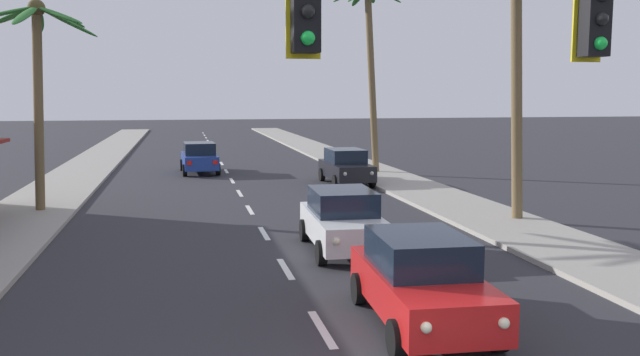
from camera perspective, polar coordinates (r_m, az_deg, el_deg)
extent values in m
cube|color=#9E998E|center=(29.98, 8.22, -0.92)|extent=(3.20, 110.00, 0.14)
cube|color=#9E998E|center=(28.70, -22.51, -1.75)|extent=(3.20, 110.00, 0.14)
cube|color=silver|center=(12.38, 0.17, -12.83)|extent=(0.16, 2.00, 0.01)
cube|color=silver|center=(16.42, -2.98, -7.79)|extent=(0.16, 2.00, 0.01)
cube|color=silver|center=(20.57, -4.84, -4.75)|extent=(0.16, 2.00, 0.01)
cube|color=silver|center=(24.77, -6.06, -2.73)|extent=(0.16, 2.00, 0.01)
cube|color=silver|center=(28.99, -6.92, -1.30)|extent=(0.16, 2.00, 0.01)
cube|color=silver|center=(33.24, -7.56, -0.24)|extent=(0.16, 2.00, 0.01)
cube|color=silver|center=(37.50, -8.06, 0.59)|extent=(0.16, 2.00, 0.01)
cube|color=silver|center=(41.77, -8.46, 1.25)|extent=(0.16, 2.00, 0.01)
cube|color=silver|center=(46.04, -8.78, 1.78)|extent=(0.16, 2.00, 0.01)
cube|color=silver|center=(50.32, -9.04, 2.22)|extent=(0.16, 2.00, 0.01)
cube|color=silver|center=(54.60, -9.27, 2.60)|extent=(0.16, 2.00, 0.01)
cube|color=silver|center=(58.89, -9.46, 2.92)|extent=(0.16, 2.00, 0.01)
cube|color=silver|center=(63.17, -9.63, 3.19)|extent=(0.16, 2.00, 0.01)
cube|color=silver|center=(67.46, -9.78, 3.44)|extent=(0.16, 2.00, 0.01)
cube|color=silver|center=(71.75, -9.90, 3.65)|extent=(0.16, 2.00, 0.01)
cube|color=silver|center=(76.04, -10.02, 3.84)|extent=(0.16, 2.00, 0.01)
cube|color=black|center=(9.43, 22.57, 12.40)|extent=(0.32, 0.26, 0.92)
sphere|color=black|center=(9.32, 23.06, 12.45)|extent=(0.17, 0.17, 0.17)
sphere|color=#1EE54C|center=(9.29, 22.97, 10.61)|extent=(0.17, 0.17, 0.17)
cube|color=yellow|center=(9.57, 22.00, 12.34)|extent=(0.42, 0.03, 1.04)
cube|color=black|center=(7.97, -1.24, 14.00)|extent=(0.32, 0.26, 0.92)
sphere|color=black|center=(7.84, -1.05, 14.12)|extent=(0.17, 0.17, 0.17)
sphere|color=#1EE54C|center=(7.81, -1.04, 11.93)|extent=(0.17, 0.17, 0.17)
cube|color=yellow|center=(8.14, -1.46, 13.86)|extent=(0.42, 0.03, 1.04)
cube|color=red|center=(12.50, 8.71, -9.44)|extent=(1.96, 4.38, 0.72)
cube|color=black|center=(12.47, 8.56, -6.26)|extent=(1.70, 2.27, 0.64)
cylinder|color=black|center=(11.66, 15.01, -12.72)|extent=(0.25, 0.65, 0.64)
cylinder|color=black|center=(11.09, 6.61, -13.56)|extent=(0.25, 0.65, 0.64)
cylinder|color=black|center=(14.16, 10.28, -9.01)|extent=(0.25, 0.65, 0.64)
cylinder|color=black|center=(13.70, 3.36, -9.46)|extent=(0.25, 0.65, 0.64)
sphere|color=#F9EFC6|center=(10.77, 15.54, -11.93)|extent=(0.18, 0.18, 0.18)
sphere|color=#F9EFC6|center=(10.34, 9.12, -12.58)|extent=(0.18, 0.18, 0.18)
cube|color=red|center=(14.66, 8.60, -6.56)|extent=(0.24, 0.07, 0.20)
cube|color=red|center=(14.32, 3.53, -6.82)|extent=(0.24, 0.07, 0.20)
cube|color=silver|center=(18.10, 2.02, -4.19)|extent=(1.91, 4.36, 0.72)
cube|color=black|center=(18.12, 1.93, -1.99)|extent=(1.68, 2.25, 0.64)
cylinder|color=black|center=(17.03, 5.86, -6.18)|extent=(0.24, 0.65, 0.64)
cylinder|color=black|center=(16.65, 0.10, -6.45)|extent=(0.24, 0.65, 0.64)
cylinder|color=black|center=(19.71, 3.63, -4.32)|extent=(0.24, 0.65, 0.64)
cylinder|color=black|center=(19.39, -1.35, -4.51)|extent=(0.24, 0.65, 0.64)
sphere|color=#F9EFC6|center=(16.16, 5.77, -5.30)|extent=(0.18, 0.18, 0.18)
sphere|color=#F9EFC6|center=(15.88, 1.44, -5.49)|extent=(0.18, 0.18, 0.18)
cube|color=red|center=(20.29, 2.59, -2.67)|extent=(0.24, 0.07, 0.20)
cube|color=red|center=(20.05, -1.10, -2.78)|extent=(0.24, 0.07, 0.20)
cube|color=navy|center=(36.83, -10.33, 1.48)|extent=(1.95, 4.37, 0.72)
cube|color=black|center=(36.62, -10.34, 2.52)|extent=(1.70, 2.27, 0.64)
cylinder|color=black|center=(38.23, -11.76, 1.11)|extent=(0.25, 0.65, 0.64)
cylinder|color=black|center=(38.34, -9.18, 1.19)|extent=(0.25, 0.65, 0.64)
cylinder|color=black|center=(35.41, -11.54, 0.65)|extent=(0.25, 0.65, 0.64)
cylinder|color=black|center=(35.54, -8.76, 0.73)|extent=(0.25, 0.65, 0.64)
sphere|color=#B2B2AD|center=(38.95, -11.47, 1.88)|extent=(0.18, 0.18, 0.18)
sphere|color=#B2B2AD|center=(39.03, -9.65, 1.93)|extent=(0.18, 0.18, 0.18)
cube|color=red|center=(34.64, -11.17, 1.28)|extent=(0.24, 0.07, 0.20)
cube|color=red|center=(34.73, -8.99, 1.34)|extent=(0.24, 0.07, 0.20)
cube|color=black|center=(31.66, 2.26, 0.69)|extent=(1.82, 4.32, 0.72)
cube|color=black|center=(31.73, 2.19, 1.94)|extent=(1.63, 2.22, 0.64)
cylinder|color=black|center=(30.58, 4.50, -0.24)|extent=(0.23, 0.64, 0.64)
cylinder|color=black|center=(30.12, 1.36, -0.33)|extent=(0.23, 0.64, 0.64)
cylinder|color=black|center=(33.28, 3.06, 0.37)|extent=(0.23, 0.64, 0.64)
cylinder|color=black|center=(32.86, 0.16, 0.30)|extent=(0.23, 0.64, 0.64)
sphere|color=#B2B2AD|center=(29.75, 4.48, 0.41)|extent=(0.18, 0.18, 0.18)
sphere|color=#B2B2AD|center=(29.41, 2.17, 0.35)|extent=(0.18, 0.18, 0.18)
cube|color=red|center=(33.89, 2.40, 1.28)|extent=(0.24, 0.06, 0.20)
cube|color=red|center=(33.57, 0.22, 1.23)|extent=(0.24, 0.06, 0.20)
cylinder|color=brown|center=(25.58, -23.04, 5.15)|extent=(0.55, 0.33, 7.20)
ellipsoid|color=#2D702D|center=(25.68, -20.87, 12.42)|extent=(2.10, 0.75, 1.11)
ellipsoid|color=#2D702D|center=(26.41, -21.33, 12.74)|extent=(1.69, 1.96, 0.66)
ellipsoid|color=#2D702D|center=(26.73, -23.07, 12.36)|extent=(0.73, 2.18, 0.86)
ellipsoid|color=#2D702D|center=(26.46, -24.87, 12.53)|extent=(2.05, 1.54, 0.69)
ellipsoid|color=#2D702D|center=(25.51, -25.58, 12.65)|extent=(2.17, 1.19, 0.75)
ellipsoid|color=#2D702D|center=(24.73, -24.02, 12.68)|extent=(0.74, 2.15, 0.96)
ellipsoid|color=#2D702D|center=(24.91, -21.53, 12.92)|extent=(1.95, 1.65, 0.81)
sphere|color=#4C4223|center=(25.73, -23.20, 13.29)|extent=(0.60, 0.60, 0.60)
cylinder|color=brown|center=(22.82, 16.54, 7.24)|extent=(0.74, 0.36, 8.79)
cylinder|color=brown|center=(35.67, 4.47, 8.26)|extent=(0.93, 0.36, 9.90)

